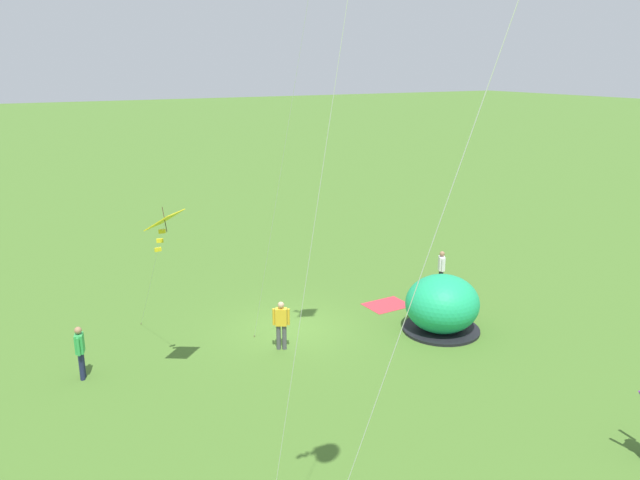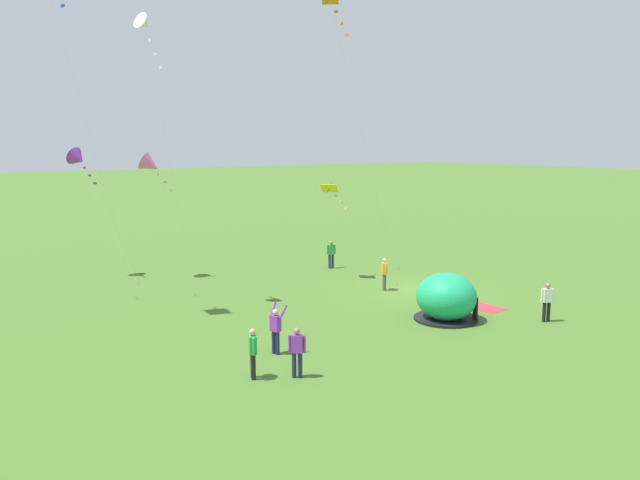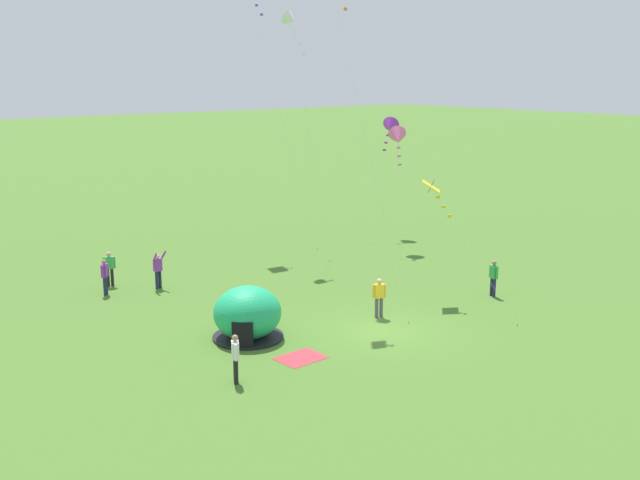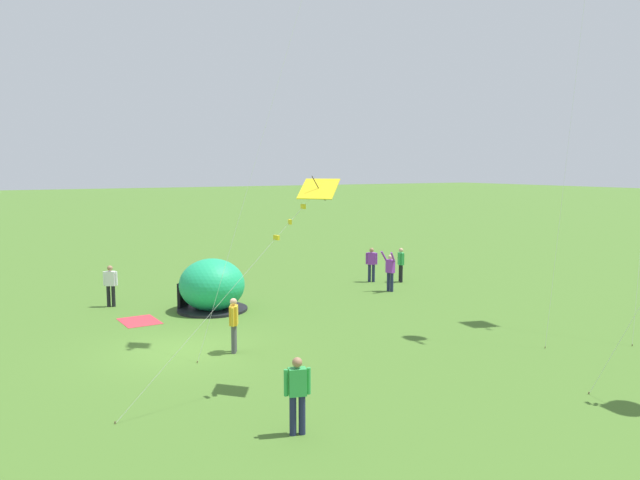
# 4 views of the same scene
# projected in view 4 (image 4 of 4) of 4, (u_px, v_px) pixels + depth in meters

# --- Properties ---
(ground_plane) EXTENTS (300.00, 300.00, 0.00)m
(ground_plane) POSITION_uv_depth(u_px,v_px,m) (182.00, 350.00, 19.64)
(ground_plane) COLOR #477028
(popup_tent) EXTENTS (2.81, 2.81, 2.10)m
(popup_tent) POSITION_uv_depth(u_px,v_px,m) (212.00, 286.00, 24.96)
(popup_tent) COLOR #1EAD6B
(popup_tent) RESTS_ON ground
(picnic_blanket) EXTENTS (1.75, 1.37, 0.01)m
(picnic_blanket) POSITION_uv_depth(u_px,v_px,m) (140.00, 321.00, 23.31)
(picnic_blanket) COLOR #CC333D
(picnic_blanket) RESTS_ON ground
(person_watching_sky) EXTENTS (0.53, 0.39, 1.72)m
(person_watching_sky) POSITION_uv_depth(u_px,v_px,m) (234.00, 322.00, 19.31)
(person_watching_sky) COLOR #4C4C51
(person_watching_sky) RESTS_ON ground
(person_far_back) EXTENTS (0.39, 0.53, 1.72)m
(person_far_back) POSITION_uv_depth(u_px,v_px,m) (111.00, 284.00, 25.64)
(person_far_back) COLOR black
(person_far_back) RESTS_ON ground
(person_flying_kite) EXTENTS (0.69, 0.57, 1.89)m
(person_flying_kite) POSITION_uv_depth(u_px,v_px,m) (390.00, 270.00, 28.77)
(person_flying_kite) COLOR #1E2347
(person_flying_kite) RESTS_ON ground
(person_near_tent) EXTENTS (0.55, 0.36, 1.72)m
(person_near_tent) POSITION_uv_depth(u_px,v_px,m) (401.00, 263.00, 31.12)
(person_near_tent) COLOR black
(person_near_tent) RESTS_ON ground
(person_center_field) EXTENTS (0.43, 0.47, 1.72)m
(person_center_field) POSITION_uv_depth(u_px,v_px,m) (372.00, 263.00, 31.17)
(person_center_field) COLOR #1E2347
(person_center_field) RESTS_ON ground
(person_with_toddler) EXTENTS (0.33, 0.57, 1.72)m
(person_with_toddler) POSITION_uv_depth(u_px,v_px,m) (297.00, 392.00, 13.36)
(person_with_toddler) COLOR #1E2347
(person_with_toddler) RESTS_ON ground
(kite_yellow) EXTENTS (1.23, 5.82, 5.53)m
(kite_yellow) POSITION_uv_depth(u_px,v_px,m) (312.00, 197.00, 15.79)
(kite_yellow) COLOR silver
(kite_yellow) RESTS_ON ground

